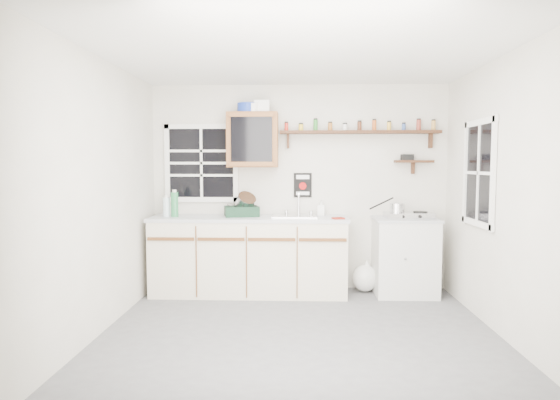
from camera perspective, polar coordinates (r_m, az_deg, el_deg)
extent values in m
cube|color=#505052|center=(4.44, 2.33, -16.03)|extent=(3.60, 3.20, 0.02)
cube|color=silver|center=(4.27, 2.44, 17.56)|extent=(3.60, 3.20, 0.02)
cube|color=#BCB6A8|center=(4.53, -21.15, 0.46)|extent=(0.02, 3.20, 2.50)
cube|color=#BCB6A8|center=(4.55, 25.81, 0.33)|extent=(0.02, 3.20, 2.50)
cube|color=#BCB6A8|center=(5.77, 2.29, 1.53)|extent=(3.60, 0.02, 2.50)
cube|color=#BCB6A8|center=(2.56, 2.59, -2.05)|extent=(3.60, 0.02, 2.50)
cube|color=beige|center=(5.59, -3.77, -6.93)|extent=(2.27, 0.60, 0.88)
cube|color=#AFB2B7|center=(5.52, -3.79, -2.25)|extent=(2.31, 0.62, 0.04)
cube|color=brown|center=(5.40, -13.18, -4.65)|extent=(0.53, 0.02, 0.03)
cube|color=brown|center=(5.28, -7.20, -4.77)|extent=(0.53, 0.02, 0.03)
cube|color=brown|center=(5.22, -1.02, -4.84)|extent=(0.53, 0.02, 0.03)
cube|color=brown|center=(5.22, 5.23, -4.86)|extent=(0.53, 0.02, 0.03)
cube|color=silver|center=(5.73, 14.96, -6.79)|extent=(0.70, 0.55, 0.88)
cube|color=#AFB2B7|center=(5.66, 15.05, -2.27)|extent=(0.73, 0.57, 0.03)
cube|color=silver|center=(5.49, 1.77, -2.01)|extent=(0.52, 0.44, 0.03)
cylinder|color=silver|center=(5.64, 2.29, -0.47)|extent=(0.02, 0.02, 0.28)
cylinder|color=silver|center=(5.57, 2.30, 0.81)|extent=(0.02, 0.14, 0.02)
cube|color=brown|center=(5.64, -3.33, 7.31)|extent=(0.60, 0.30, 0.65)
cube|color=black|center=(5.48, -3.49, 7.39)|extent=(0.48, 0.02, 0.52)
cylinder|color=navy|center=(5.68, -4.00, 11.13)|extent=(0.24, 0.24, 0.11)
cube|color=silver|center=(5.66, -2.20, 11.31)|extent=(0.18, 0.15, 0.14)
cylinder|color=silver|center=(5.62, -3.29, 11.16)|extent=(0.12, 0.12, 0.10)
cube|color=black|center=(5.73, 9.66, 8.16)|extent=(1.91, 0.18, 0.04)
cube|color=black|center=(5.71, 0.99, 7.23)|extent=(0.03, 0.10, 0.18)
cube|color=black|center=(5.93, 17.86, 6.91)|extent=(0.03, 0.10, 0.18)
cylinder|color=red|center=(5.69, 0.79, 8.89)|extent=(0.05, 0.05, 0.09)
cylinder|color=black|center=(5.69, 0.79, 9.43)|extent=(0.04, 0.04, 0.02)
cylinder|color=gold|center=(5.68, 2.57, 8.81)|extent=(0.06, 0.06, 0.08)
cylinder|color=black|center=(5.69, 2.57, 9.27)|extent=(0.05, 0.05, 0.02)
cylinder|color=#267226|center=(5.69, 4.36, 9.07)|extent=(0.05, 0.05, 0.13)
cylinder|color=black|center=(5.70, 4.36, 9.80)|extent=(0.05, 0.05, 0.02)
cylinder|color=#99591E|center=(5.70, 6.13, 8.85)|extent=(0.05, 0.05, 0.09)
cylinder|color=black|center=(5.70, 6.14, 9.38)|extent=(0.05, 0.05, 0.02)
cylinder|color=silver|center=(5.71, 7.91, 8.75)|extent=(0.06, 0.06, 0.08)
cylinder|color=black|center=(5.72, 7.91, 9.21)|extent=(0.05, 0.05, 0.02)
cylinder|color=#4C2614|center=(5.73, 9.67, 8.85)|extent=(0.05, 0.05, 0.10)
cylinder|color=black|center=(5.74, 9.68, 9.45)|extent=(0.05, 0.05, 0.02)
cylinder|color=#B24C19|center=(5.76, 11.42, 8.90)|extent=(0.05, 0.05, 0.12)
cylinder|color=black|center=(5.77, 11.43, 9.57)|extent=(0.04, 0.04, 0.02)
cylinder|color=gold|center=(5.79, 13.14, 8.73)|extent=(0.05, 0.05, 0.10)
cylinder|color=black|center=(5.79, 13.15, 9.29)|extent=(0.04, 0.04, 0.02)
cylinder|color=#334C8C|center=(5.83, 14.85, 8.57)|extent=(0.05, 0.05, 0.08)
cylinder|color=black|center=(5.83, 14.86, 9.03)|extent=(0.04, 0.04, 0.02)
cylinder|color=maroon|center=(5.87, 16.54, 8.73)|extent=(0.05, 0.05, 0.12)
cylinder|color=black|center=(5.87, 16.55, 9.41)|extent=(0.05, 0.05, 0.02)
cylinder|color=#BF8C3F|center=(5.91, 18.20, 8.61)|extent=(0.05, 0.05, 0.11)
cylinder|color=black|center=(5.92, 18.21, 9.24)|extent=(0.05, 0.05, 0.02)
cube|color=black|center=(5.85, 15.99, 4.54)|extent=(0.45, 0.15, 0.03)
cube|color=black|center=(5.89, 15.88, 3.76)|extent=(0.03, 0.08, 0.14)
cube|color=black|center=(5.83, 15.24, 5.05)|extent=(0.14, 0.10, 0.07)
cube|color=black|center=(5.75, 2.79, 1.82)|extent=(0.22, 0.01, 0.30)
cube|color=white|center=(5.74, 2.79, 2.81)|extent=(0.16, 0.00, 0.05)
cylinder|color=#A50C0C|center=(5.74, 2.79, 1.72)|extent=(0.09, 0.01, 0.09)
cube|color=white|center=(5.75, 2.79, 0.82)|extent=(0.16, 0.00, 0.04)
cube|color=black|center=(5.86, -9.55, 4.45)|extent=(0.85, 0.02, 0.90)
cube|color=silver|center=(5.86, -9.55, 4.45)|extent=(0.93, 0.03, 0.98)
cube|color=black|center=(5.04, 23.11, 3.05)|extent=(0.02, 0.70, 1.00)
cube|color=silver|center=(5.04, 23.11, 3.05)|extent=(0.03, 0.78, 1.08)
cylinder|color=silver|center=(5.66, -13.67, -0.85)|extent=(0.08, 0.08, 0.23)
cylinder|color=silver|center=(5.65, -13.70, 0.44)|extent=(0.04, 0.04, 0.03)
cylinder|color=#287A43|center=(5.63, -12.72, -0.54)|extent=(0.09, 0.09, 0.29)
cylinder|color=silver|center=(5.62, -12.75, 1.08)|extent=(0.05, 0.05, 0.03)
cube|color=black|center=(5.58, -4.69, -1.37)|extent=(0.45, 0.38, 0.12)
cylinder|color=silver|center=(5.56, -4.19, -0.16)|extent=(0.32, 0.33, 0.24)
imported|color=silver|center=(5.66, 5.06, -0.95)|extent=(0.10, 0.10, 0.18)
cube|color=maroon|center=(5.32, 7.12, -2.22)|extent=(0.15, 0.14, 0.02)
cube|color=silver|center=(5.65, 15.41, -1.80)|extent=(0.56, 0.33, 0.07)
cylinder|color=black|center=(5.61, 14.08, -1.42)|extent=(0.16, 0.16, 0.01)
cylinder|color=black|center=(5.68, 16.74, -1.41)|extent=(0.16, 0.16, 0.01)
cylinder|color=silver|center=(5.61, 14.09, -0.93)|extent=(0.17, 0.17, 0.11)
cylinder|color=black|center=(5.66, 12.23, -0.42)|extent=(0.25, 0.25, 0.17)
ellipsoid|color=silver|center=(5.78, 10.33, -9.35)|extent=(0.36, 0.32, 0.38)
cone|color=silver|center=(5.75, 10.55, -7.69)|extent=(0.10, 0.10, 0.10)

